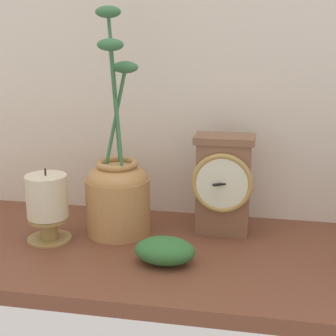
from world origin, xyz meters
The scene contains 6 objects.
ground_plane centered at (0.00, 0.00, -1.20)cm, with size 100.00×36.00×2.40cm, color brown.
back_wall centered at (0.00, 18.50, 32.50)cm, with size 120.00×2.00×65.00cm, color silver.
mantel_clock centered at (10.26, 9.04, 9.09)cm, with size 10.52×7.87×17.62cm.
brass_vase_jar centered at (-7.89, 5.49, 7.97)cm, with size 11.33×11.33×38.95cm.
pillar_candle_front centered at (-18.74, 0.20, 6.51)cm, with size 7.58×7.58×12.80cm.
ivy_sprig centered at (2.64, -5.16, 2.10)cm, with size 9.49×6.64×4.20cm.
Camera 1 is at (17.09, -77.25, 36.03)cm, focal length 55.15 mm.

